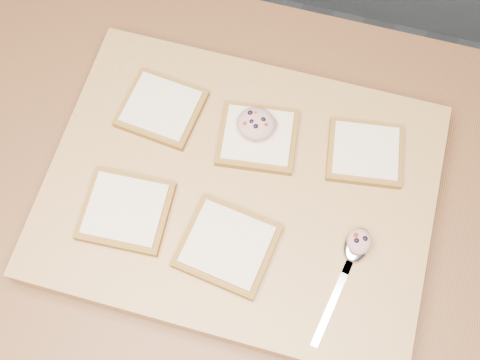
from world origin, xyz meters
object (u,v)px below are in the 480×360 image
object	(u,v)px
cutting_board	(240,192)
tuna_salad_dollop	(256,124)
spoon	(354,253)
bread_far_center	(258,137)

from	to	relation	value
cutting_board	tuna_salad_dollop	xyz separation A→B (m)	(-0.00, 0.09, 0.05)
cutting_board	spoon	bearing A→B (deg)	-17.28
spoon	tuna_salad_dollop	bearing A→B (deg)	140.72
bread_far_center	tuna_salad_dollop	bearing A→B (deg)	119.52
tuna_salad_dollop	spoon	xyz separation A→B (m)	(0.18, -0.15, -0.02)
bread_far_center	spoon	world-z (taller)	bread_far_center
bread_far_center	cutting_board	bearing A→B (deg)	-93.65
cutting_board	bread_far_center	world-z (taller)	bread_far_center
bread_far_center	tuna_salad_dollop	xyz separation A→B (m)	(-0.01, 0.01, 0.02)
cutting_board	bread_far_center	xyz separation A→B (m)	(0.01, 0.08, 0.03)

